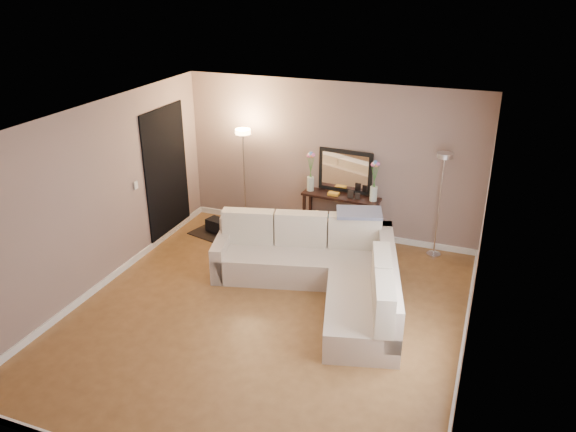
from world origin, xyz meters
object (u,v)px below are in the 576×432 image
(floor_lamp_unlit, at_px, (442,185))
(floor_lamp_lit, at_px, (244,160))
(sectional_sofa, at_px, (324,269))
(console_table, at_px, (336,214))

(floor_lamp_unlit, bearing_deg, floor_lamp_lit, -177.45)
(sectional_sofa, xyz_separation_m, floor_lamp_lit, (-1.90, 1.50, 0.93))
(console_table, relative_size, floor_lamp_unlit, 0.77)
(console_table, height_order, floor_lamp_lit, floor_lamp_lit)
(floor_lamp_lit, bearing_deg, sectional_sofa, -38.14)
(sectional_sofa, xyz_separation_m, console_table, (-0.33, 1.67, 0.11))
(console_table, relative_size, floor_lamp_lit, 0.73)
(sectional_sofa, relative_size, floor_lamp_lit, 1.75)
(sectional_sofa, relative_size, floor_lamp_unlit, 1.84)
(sectional_sofa, height_order, console_table, sectional_sofa)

